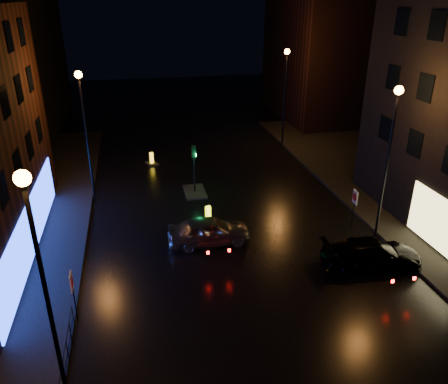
{
  "coord_description": "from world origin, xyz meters",
  "views": [
    {
      "loc": [
        -4.94,
        -13.01,
        12.38
      ],
      "look_at": [
        -0.52,
        7.64,
        2.8
      ],
      "focal_mm": 35.0,
      "sensor_mm": 36.0,
      "label": 1
    }
  ],
  "objects_px": {
    "silver_hatchback": "(209,231)",
    "bollard_near": "(208,219)",
    "dark_sedan": "(372,254)",
    "road_sign_left": "(72,286)",
    "traffic_signal": "(195,186)",
    "bollard_far": "(152,162)",
    "road_sign_right": "(355,200)"
  },
  "relations": [
    {
      "from": "bollard_near",
      "to": "road_sign_left",
      "type": "height_order",
      "value": "road_sign_left"
    },
    {
      "from": "traffic_signal",
      "to": "dark_sedan",
      "type": "height_order",
      "value": "traffic_signal"
    },
    {
      "from": "bollard_far",
      "to": "road_sign_right",
      "type": "distance_m",
      "value": 16.89
    },
    {
      "from": "road_sign_left",
      "to": "road_sign_right",
      "type": "xyz_separation_m",
      "value": [
        14.82,
        4.84,
        0.07
      ]
    },
    {
      "from": "road_sign_right",
      "to": "bollard_far",
      "type": "bearing_deg",
      "value": -45.29
    },
    {
      "from": "silver_hatchback",
      "to": "bollard_near",
      "type": "relative_size",
      "value": 3.06
    },
    {
      "from": "bollard_far",
      "to": "traffic_signal",
      "type": "bearing_deg",
      "value": -88.12
    },
    {
      "from": "silver_hatchback",
      "to": "bollard_near",
      "type": "distance_m",
      "value": 2.38
    },
    {
      "from": "silver_hatchback",
      "to": "road_sign_left",
      "type": "xyz_separation_m",
      "value": [
        -6.47,
        -4.95,
        0.97
      ]
    },
    {
      "from": "road_sign_right",
      "to": "traffic_signal",
      "type": "bearing_deg",
      "value": -34.7
    },
    {
      "from": "traffic_signal",
      "to": "silver_hatchback",
      "type": "distance_m",
      "value": 6.75
    },
    {
      "from": "dark_sedan",
      "to": "bollard_far",
      "type": "distance_m",
      "value": 19.43
    },
    {
      "from": "traffic_signal",
      "to": "silver_hatchback",
      "type": "height_order",
      "value": "traffic_signal"
    },
    {
      "from": "dark_sedan",
      "to": "silver_hatchback",
      "type": "bearing_deg",
      "value": 68.36
    },
    {
      "from": "bollard_near",
      "to": "road_sign_right",
      "type": "relative_size",
      "value": 0.61
    },
    {
      "from": "traffic_signal",
      "to": "bollard_far",
      "type": "height_order",
      "value": "traffic_signal"
    },
    {
      "from": "silver_hatchback",
      "to": "road_sign_left",
      "type": "height_order",
      "value": "road_sign_left"
    },
    {
      "from": "road_sign_right",
      "to": "dark_sedan",
      "type": "bearing_deg",
      "value": 82.15
    },
    {
      "from": "road_sign_left",
      "to": "silver_hatchback",
      "type": "bearing_deg",
      "value": 36.71
    },
    {
      "from": "traffic_signal",
      "to": "bollard_far",
      "type": "bearing_deg",
      "value": 112.32
    },
    {
      "from": "dark_sedan",
      "to": "traffic_signal",
      "type": "bearing_deg",
      "value": 40.1
    },
    {
      "from": "bollard_far",
      "to": "road_sign_right",
      "type": "xyz_separation_m",
      "value": [
        10.66,
        -13.01,
        1.58
      ]
    },
    {
      "from": "silver_hatchback",
      "to": "bollard_near",
      "type": "height_order",
      "value": "silver_hatchback"
    },
    {
      "from": "traffic_signal",
      "to": "dark_sedan",
      "type": "bearing_deg",
      "value": -55.72
    },
    {
      "from": "bollard_near",
      "to": "bollard_far",
      "type": "distance_m",
      "value": 10.94
    },
    {
      "from": "dark_sedan",
      "to": "bollard_far",
      "type": "height_order",
      "value": "dark_sedan"
    },
    {
      "from": "dark_sedan",
      "to": "road_sign_left",
      "type": "relative_size",
      "value": 2.15
    },
    {
      "from": "bollard_near",
      "to": "bollard_far",
      "type": "xyz_separation_m",
      "value": [
        -2.67,
        10.61,
        -0.02
      ]
    },
    {
      "from": "bollard_near",
      "to": "road_sign_right",
      "type": "height_order",
      "value": "road_sign_right"
    },
    {
      "from": "traffic_signal",
      "to": "bollard_near",
      "type": "xyz_separation_m",
      "value": [
        0.13,
        -4.44,
        -0.27
      ]
    },
    {
      "from": "dark_sedan",
      "to": "road_sign_right",
      "type": "relative_size",
      "value": 2.07
    },
    {
      "from": "traffic_signal",
      "to": "road_sign_left",
      "type": "relative_size",
      "value": 1.5
    }
  ]
}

